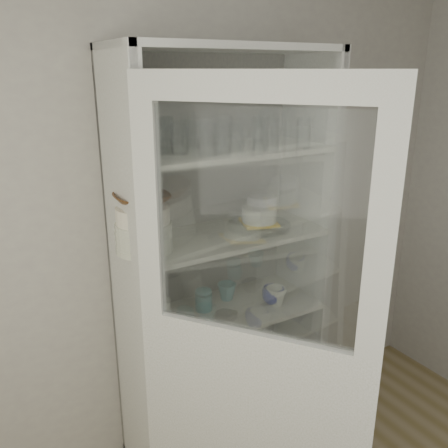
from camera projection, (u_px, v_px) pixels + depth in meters
wall_back at (165, 219)px, 2.32m from camera, size 3.60×0.02×2.60m
pantry_cabinet at (218, 289)px, 2.39m from camera, size 1.00×0.45×2.10m
cupboard_door at (251, 385)px, 1.78m from camera, size 0.57×0.74×2.00m
tumbler_0 at (147, 141)px, 1.80m from camera, size 0.10×0.10×0.16m
tumbler_1 at (206, 138)px, 1.92m from camera, size 0.09×0.09×0.14m
tumbler_2 at (223, 136)px, 1.96m from camera, size 0.08×0.08×0.15m
tumbler_3 at (236, 137)px, 2.01m from camera, size 0.09×0.09×0.13m
tumbler_4 at (271, 134)px, 2.05m from camera, size 0.09×0.09×0.14m
tumbler_5 at (261, 133)px, 2.04m from camera, size 0.08×0.08×0.15m
tumbler_6 at (304, 133)px, 2.12m from camera, size 0.09×0.09×0.13m
tumbler_7 at (165, 135)px, 1.97m from camera, size 0.10×0.10×0.15m
tumbler_8 at (180, 137)px, 1.96m from camera, size 0.09×0.09×0.14m
tumbler_9 at (194, 135)px, 2.05m from camera, size 0.08×0.08×0.13m
goblet_0 at (125, 131)px, 1.99m from camera, size 0.08×0.08×0.18m
goblet_1 at (166, 131)px, 2.07m from camera, size 0.07×0.07×0.16m
goblet_2 at (267, 123)px, 2.29m from camera, size 0.08×0.08×0.17m
goblet_3 at (262, 125)px, 2.31m from camera, size 0.07×0.07×0.16m
plate_stack_front at (144, 237)px, 2.00m from camera, size 0.24×0.24×0.13m
plate_stack_back at (138, 231)px, 2.16m from camera, size 0.22×0.22×0.07m
cream_bowl at (143, 215)px, 1.97m from camera, size 0.25×0.25×0.07m
terracotta_bowl at (142, 200)px, 1.95m from camera, size 0.23×0.23×0.06m
glass_platter at (259, 225)px, 2.32m from camera, size 0.33×0.33×0.02m
yellow_trivet at (259, 222)px, 2.32m from camera, size 0.21×0.21×0.01m
white_ramekin at (259, 214)px, 2.30m from camera, size 0.20×0.20×0.07m
grey_bowl_stack at (262, 209)px, 2.36m from camera, size 0.15×0.15×0.14m
mug_blue at (273, 295)px, 2.40m from camera, size 0.12×0.12×0.09m
mug_teal at (227, 291)px, 2.44m from camera, size 0.12×0.12×0.09m
mug_white at (276, 296)px, 2.39m from camera, size 0.13×0.13×0.10m
teal_jar at (204, 300)px, 2.34m from camera, size 0.08×0.08×0.10m
measuring_cups at (225, 316)px, 2.25m from camera, size 0.09×0.09×0.04m
white_canister at (160, 312)px, 2.20m from camera, size 0.14×0.14×0.12m
cream_dish at (204, 378)px, 2.42m from camera, size 0.29×0.29×0.08m
tin_box at (273, 357)px, 2.61m from camera, size 0.24×0.20×0.06m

